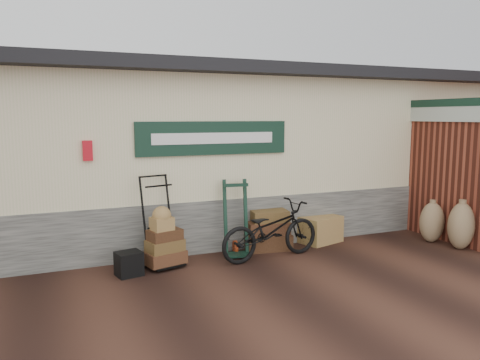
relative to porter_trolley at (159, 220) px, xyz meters
name	(u,v)px	position (x,y,z in m)	size (l,w,h in m)	color
ground	(255,267)	(1.31, -0.68, -0.71)	(80.00, 80.00, 0.00)	black
station_building	(198,151)	(1.30, 2.06, 0.90)	(14.40, 4.10, 3.20)	#4C4C47
brick_outbuilding	(432,164)	(6.00, 0.51, 0.59)	(1.71, 4.51, 2.62)	maroon
porter_trolley	(159,220)	(0.00, 0.00, 0.00)	(0.71, 0.54, 1.43)	black
green_barrow	(236,218)	(1.30, 0.04, -0.08)	(0.46, 0.39, 1.26)	black
suitcase_stack	(267,230)	(1.93, 0.15, -0.37)	(0.79, 0.50, 0.70)	#3A2312
wicker_hamper	(321,229)	(3.04, 0.17, -0.47)	(0.74, 0.48, 0.48)	#9C6B3E
black_trunk	(129,264)	(-0.53, -0.30, -0.54)	(0.35, 0.30, 0.35)	black
bicycle	(271,227)	(1.74, -0.37, -0.19)	(1.80, 0.63, 1.04)	black
burlap_sack_left	(432,222)	(4.93, -0.61, -0.34)	(0.46, 0.39, 0.74)	brown
burlap_sack_right	(461,226)	(5.05, -1.16, -0.30)	(0.52, 0.43, 0.82)	brown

